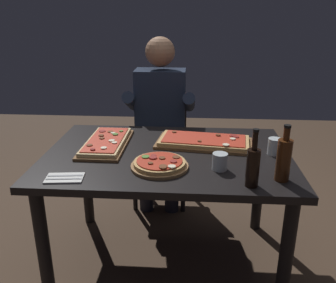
% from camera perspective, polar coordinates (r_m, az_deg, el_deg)
% --- Properties ---
extents(ground_plane, '(6.40, 6.40, 0.00)m').
position_cam_1_polar(ground_plane, '(2.44, -0.09, -18.06)').
color(ground_plane, '#4C3828').
extents(dining_table, '(1.40, 0.96, 0.74)m').
position_cam_1_polar(dining_table, '(2.11, -0.09, -4.18)').
color(dining_table, black).
rests_on(dining_table, ground_plane).
extents(pizza_rectangular_front, '(0.60, 0.35, 0.05)m').
position_cam_1_polar(pizza_rectangular_front, '(2.19, 5.75, -0.00)').
color(pizza_rectangular_front, brown).
rests_on(pizza_rectangular_front, dining_table).
extents(pizza_rectangular_left, '(0.25, 0.52, 0.05)m').
position_cam_1_polar(pizza_rectangular_left, '(2.20, -9.78, -0.13)').
color(pizza_rectangular_left, brown).
rests_on(pizza_rectangular_left, dining_table).
extents(pizza_round_far, '(0.30, 0.30, 0.05)m').
position_cam_1_polar(pizza_round_far, '(1.87, -1.34, -3.62)').
color(pizza_round_far, olive).
rests_on(pizza_round_far, dining_table).
extents(wine_bottle_dark, '(0.07, 0.07, 0.28)m').
position_cam_1_polar(wine_bottle_dark, '(1.79, 17.89, -2.59)').
color(wine_bottle_dark, '#47230F').
rests_on(wine_bottle_dark, dining_table).
extents(oil_bottle_amber, '(0.06, 0.06, 0.28)m').
position_cam_1_polar(oil_bottle_amber, '(1.70, 13.32, -3.75)').
color(oil_bottle_amber, black).
rests_on(oil_bottle_amber, dining_table).
extents(tumbler_near_camera, '(0.08, 0.08, 0.09)m').
position_cam_1_polar(tumbler_near_camera, '(1.86, 8.21, -3.32)').
color(tumbler_near_camera, silver).
rests_on(tumbler_near_camera, dining_table).
extents(tumbler_far_side, '(0.08, 0.08, 0.09)m').
position_cam_1_polar(tumbler_far_side, '(2.12, 16.53, -0.75)').
color(tumbler_far_side, silver).
rests_on(tumbler_far_side, dining_table).
extents(napkin_cutlery_set, '(0.19, 0.13, 0.01)m').
position_cam_1_polar(napkin_cutlery_set, '(1.83, -16.09, -5.58)').
color(napkin_cutlery_set, white).
rests_on(napkin_cutlery_set, dining_table).
extents(diner_chair, '(0.44, 0.44, 0.87)m').
position_cam_1_polar(diner_chair, '(2.96, -1.03, -0.04)').
color(diner_chair, black).
rests_on(diner_chair, ground_plane).
extents(seated_diner, '(0.53, 0.41, 1.33)m').
position_cam_1_polar(seated_diner, '(2.77, -1.27, 4.06)').
color(seated_diner, '#23232D').
rests_on(seated_diner, ground_plane).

